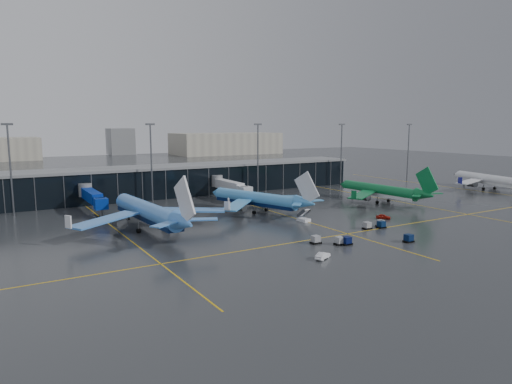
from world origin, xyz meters
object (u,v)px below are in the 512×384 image
service_van_red (383,217)px  service_van_white (323,256)px  baggage_carts (364,233)px  airliner_klm_near (255,191)px  airliner_arkefly (147,201)px  airliner_aer_lingus (379,183)px  airliner_ba (486,173)px  mobile_airstair (304,218)px

service_van_red → service_van_white: size_ratio=0.97×
baggage_carts → service_van_red: (18.18, 11.41, -0.10)m
airliner_klm_near → service_van_white: 49.11m
airliner_arkefly → service_van_red: (57.98, -20.62, -6.40)m
service_van_red → airliner_aer_lingus: bearing=5.5°
airliner_ba → service_van_white: airliner_ba is taller
airliner_arkefly → service_van_white: (20.62, -40.99, -6.40)m
airliner_arkefly → airliner_aer_lingus: 77.21m
airliner_klm_near → airliner_ba: (102.45, -5.68, -0.03)m
mobile_airstair → service_van_red: size_ratio=0.91×
service_van_red → airliner_klm_near: bearing=90.9°
airliner_aer_lingus → mobile_airstair: bearing=-166.0°
service_van_white → airliner_ba: bearing=-95.4°
airliner_arkefly → service_van_white: 46.33m
airliner_klm_near → mobile_airstair: 19.17m
airliner_aer_lingus → baggage_carts: size_ratio=1.52×
service_van_red → mobile_airstair: bearing=115.3°
airliner_ba → airliner_arkefly: bearing=-165.6°
airliner_ba → mobile_airstair: 99.27m
service_van_red → baggage_carts: bearing=170.8°
airliner_ba → service_van_red: size_ratio=10.29×
service_van_white → mobile_airstair: bearing=-55.8°
airliner_aer_lingus → airliner_arkefly: bearing=177.1°
airliner_ba → service_van_red: (-78.32, -20.93, -5.44)m
airliner_aer_lingus → mobile_airstair: airliner_aer_lingus is taller
airliner_arkefly → baggage_carts: (39.80, -32.03, -6.30)m
airliner_klm_near → airliner_ba: airliner_klm_near is taller
airliner_arkefly → airliner_aer_lingus: bearing=-3.8°
airliner_ba → service_van_white: size_ratio=9.94×
airliner_ba → baggage_carts: (-96.50, -32.34, -5.34)m
baggage_carts → service_van_white: 21.17m
airliner_klm_near → mobile_airstair: bearing=-95.2°
airliner_arkefly → mobile_airstair: 40.27m
airliner_ba → service_van_white: 122.95m
airliner_klm_near → mobile_airstair: size_ratio=11.42×
airliner_arkefly → airliner_ba: (136.30, 0.31, -0.96)m
airliner_arkefly → airliner_aer_lingus: (77.20, -0.16, -0.95)m
baggage_carts → service_van_white: (-19.18, -8.96, -0.10)m
service_van_white → airliner_klm_near: bearing=-40.7°
airliner_klm_near → baggage_carts: bearing=-99.1°
airliner_arkefly → baggage_carts: size_ratio=1.76×
airliner_klm_near → airliner_aer_lingus: bearing=-26.1°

